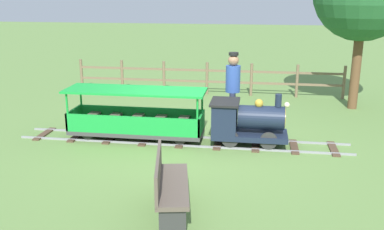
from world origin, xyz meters
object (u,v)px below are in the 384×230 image
(conductor_person, at_px, (233,85))
(park_bench, at_px, (169,186))
(locomotive, at_px, (245,121))
(passenger_car, at_px, (136,119))

(conductor_person, distance_m, park_bench, 3.90)
(locomotive, height_order, passenger_car, locomotive)
(locomotive, distance_m, conductor_person, 1.14)
(passenger_car, xyz_separation_m, conductor_person, (-0.99, 1.80, 0.54))
(park_bench, bearing_deg, locomotive, 162.89)
(passenger_car, xyz_separation_m, park_bench, (2.83, 1.23, -0.00))
(passenger_car, bearing_deg, park_bench, 23.53)
(passenger_car, bearing_deg, conductor_person, 118.74)
(locomotive, distance_m, passenger_car, 2.10)
(park_bench, bearing_deg, passenger_car, -156.47)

